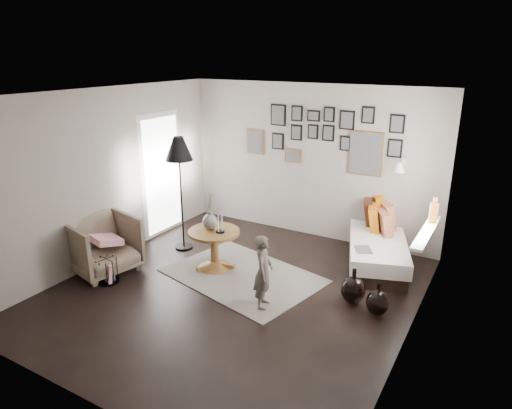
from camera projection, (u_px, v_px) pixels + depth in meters
The scene contains 23 objects.
ground at pixel (234, 291), 6.16m from camera, with size 4.80×4.80×0.00m, color black.
wall_back at pixel (309, 162), 7.72m from camera, with size 4.50×4.50×0.00m, color gray.
wall_front at pixel (76, 277), 3.78m from camera, with size 4.50×4.50×0.00m, color gray.
wall_left at pixel (106, 177), 6.82m from camera, with size 4.80×4.80×0.00m, color gray.
wall_right at pixel (417, 234), 4.68m from camera, with size 4.80×4.80×0.00m, color gray.
ceiling at pixel (231, 94), 5.33m from camera, with size 4.80×4.80×0.00m, color white.
door_left at pixel (162, 175), 7.87m from camera, with size 0.00×2.14×2.14m.
window_right at pixel (429, 225), 5.94m from camera, with size 0.15×1.32×1.30m.
gallery_wall at pixel (326, 138), 7.43m from camera, with size 2.74×0.03×1.08m.
wall_sconce at pixel (399, 167), 6.71m from camera, with size 0.18×0.36×0.16m.
rug at pixel (243, 276), 6.57m from camera, with size 2.11×1.48×0.01m, color beige.
pedestal_table at pixel (215, 251), 6.75m from camera, with size 0.76×0.76×0.59m.
vase at pixel (210, 219), 6.65m from camera, with size 0.22×0.22×0.54m.
candles at pixel (220, 223), 6.55m from camera, with size 0.13×0.13×0.28m.
daybed at pixel (379, 244), 6.97m from camera, with size 1.35×2.01×0.91m.
magazine_on_daybed at pixel (364, 249), 6.42m from camera, with size 0.21×0.28×0.01m, color black.
armchair at pixel (103, 245), 6.61m from camera, with size 0.88×0.91×0.83m, color brown.
armchair_cushion at pixel (106, 240), 6.62m from camera, with size 0.37×0.37×0.09m, color white.
floor_lamp at pixel (179, 153), 7.02m from camera, with size 0.43×0.43×1.85m.
magazine_basket at pixel (107, 271), 6.35m from camera, with size 0.33×0.33×0.36m.
demijohn_large at pixel (353, 290), 5.83m from camera, with size 0.32×0.32×0.48m.
demijohn_small at pixel (377, 303), 5.57m from camera, with size 0.28×0.28×0.43m.
child at pixel (263, 272), 5.64m from camera, with size 0.35×0.23×0.97m, color #5A5047.
Camera 1 is at (2.99, -4.59, 3.08)m, focal length 32.00 mm.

